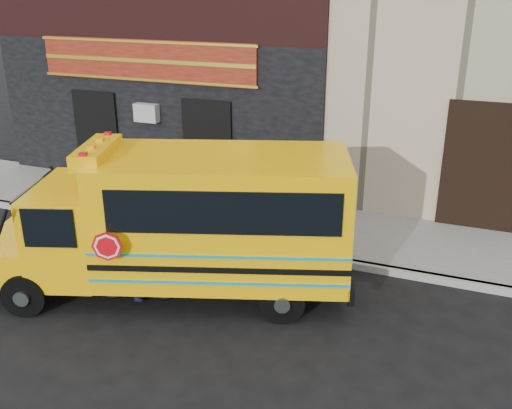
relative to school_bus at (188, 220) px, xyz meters
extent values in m
plane|color=black|center=(1.20, -0.47, -1.51)|extent=(120.00, 120.00, 0.00)
cube|color=#9B9A95|center=(1.20, 2.13, -1.43)|extent=(40.00, 0.20, 0.15)
cube|color=slate|center=(1.20, 3.63, -1.43)|extent=(40.00, 3.00, 0.15)
cube|color=black|center=(-3.80, 5.08, 0.64)|extent=(10.00, 0.30, 4.00)
cube|color=#57130C|center=(-3.80, 4.91, 2.14)|extent=(6.50, 0.12, 1.10)
cube|color=black|center=(-5.60, 4.93, -0.11)|extent=(1.30, 0.10, 2.50)
cube|color=black|center=(-2.00, 4.93, -0.11)|extent=(1.30, 0.10, 2.50)
cylinder|color=black|center=(-2.37, -1.81, -1.11)|extent=(0.85, 0.52, 0.80)
cylinder|color=black|center=(-2.99, -0.01, -1.11)|extent=(0.85, 0.52, 0.80)
cylinder|color=black|center=(1.98, -0.32, -1.11)|extent=(0.85, 0.52, 0.80)
cylinder|color=black|center=(1.37, 1.48, -1.11)|extent=(0.85, 0.52, 0.80)
cube|color=#FFB805|center=(-3.10, -1.06, -0.71)|extent=(1.59, 2.22, 0.70)
cube|color=#FFB805|center=(-2.06, -0.70, -0.21)|extent=(1.82, 2.38, 1.70)
cube|color=black|center=(-2.60, -0.89, 0.19)|extent=(0.64, 1.72, 0.90)
cube|color=#FFB805|center=(0.63, 0.22, 0.11)|extent=(4.97, 3.54, 2.25)
cube|color=black|center=(2.79, 0.96, -0.96)|extent=(0.83, 2.12, 0.30)
cube|color=black|center=(1.09, -0.80, 0.59)|extent=(3.70, 1.30, 0.75)
cube|color=#FFB805|center=(-1.50, -0.51, 1.27)|extent=(0.99, 1.68, 0.28)
cylinder|color=red|center=(-0.65, -1.59, 0.04)|extent=(0.50, 0.20, 0.52)
imported|color=black|center=(-0.79, -0.68, -1.02)|extent=(1.70, 0.96, 0.98)
imported|color=black|center=(-0.76, -0.60, -0.64)|extent=(0.60, 0.74, 1.74)
camera|label=1|loc=(4.76, -8.58, 4.08)|focal=40.00mm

